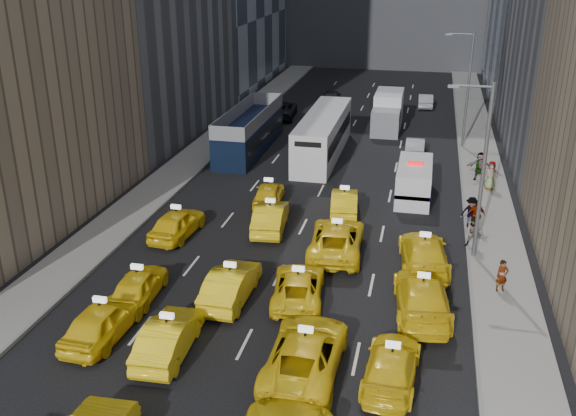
% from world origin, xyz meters
% --- Properties ---
extents(ground, '(160.00, 160.00, 0.00)m').
position_xyz_m(ground, '(0.00, 0.00, 0.00)').
color(ground, black).
rests_on(ground, ground).
extents(sidewalk_west, '(3.00, 90.00, 0.15)m').
position_xyz_m(sidewalk_west, '(-10.50, 25.00, 0.07)').
color(sidewalk_west, gray).
rests_on(sidewalk_west, ground).
extents(sidewalk_east, '(3.00, 90.00, 0.15)m').
position_xyz_m(sidewalk_east, '(10.50, 25.00, 0.07)').
color(sidewalk_east, gray).
rests_on(sidewalk_east, ground).
extents(curb_west, '(0.15, 90.00, 0.18)m').
position_xyz_m(curb_west, '(-9.05, 25.00, 0.09)').
color(curb_west, slate).
rests_on(curb_west, ground).
extents(curb_east, '(0.15, 90.00, 0.18)m').
position_xyz_m(curb_east, '(9.05, 25.00, 0.09)').
color(curb_east, slate).
rests_on(curb_east, ground).
extents(streetlight_near, '(2.15, 0.22, 9.00)m').
position_xyz_m(streetlight_near, '(9.18, 12.00, 4.92)').
color(streetlight_near, '#595B60').
rests_on(streetlight_near, ground).
extents(streetlight_far, '(2.15, 0.22, 9.00)m').
position_xyz_m(streetlight_far, '(9.18, 32.00, 4.92)').
color(streetlight_far, '#595B60').
rests_on(streetlight_far, ground).
extents(taxi_4, '(2.01, 4.60, 1.54)m').
position_xyz_m(taxi_4, '(-5.73, 1.23, 0.77)').
color(taxi_4, yellow).
rests_on(taxi_4, ground).
extents(taxi_5, '(1.79, 4.59, 1.49)m').
position_xyz_m(taxi_5, '(-2.68, 0.76, 0.74)').
color(taxi_5, yellow).
rests_on(taxi_5, ground).
extents(taxi_6, '(2.69, 5.74, 1.59)m').
position_xyz_m(taxi_6, '(2.72, 0.84, 0.79)').
color(taxi_6, yellow).
rests_on(taxi_6, ground).
extents(taxi_7, '(2.13, 4.72, 1.34)m').
position_xyz_m(taxi_7, '(5.90, 0.90, 0.67)').
color(taxi_7, yellow).
rests_on(taxi_7, ground).
extents(taxi_8, '(1.88, 4.19, 1.40)m').
position_xyz_m(taxi_8, '(-5.63, 4.43, 0.70)').
color(taxi_8, yellow).
rests_on(taxi_8, ground).
extents(taxi_9, '(1.70, 4.73, 1.55)m').
position_xyz_m(taxi_9, '(-1.57, 5.26, 0.78)').
color(taxi_9, yellow).
rests_on(taxi_9, ground).
extents(taxi_10, '(2.80, 5.01, 1.32)m').
position_xyz_m(taxi_10, '(1.39, 5.95, 0.66)').
color(taxi_10, yellow).
rests_on(taxi_10, ground).
extents(taxi_11, '(2.86, 5.81, 1.63)m').
position_xyz_m(taxi_11, '(6.84, 5.97, 0.81)').
color(taxi_11, yellow).
rests_on(taxi_11, ground).
extents(taxi_12, '(2.11, 4.57, 1.52)m').
position_xyz_m(taxi_12, '(-6.51, 11.24, 0.76)').
color(taxi_12, yellow).
rests_on(taxi_12, ground).
extents(taxi_13, '(2.13, 4.82, 1.54)m').
position_xyz_m(taxi_13, '(-1.71, 13.21, 0.77)').
color(taxi_13, yellow).
rests_on(taxi_13, ground).
extents(taxi_14, '(2.97, 5.88, 1.60)m').
position_xyz_m(taxi_14, '(2.35, 11.04, 0.80)').
color(taxi_14, yellow).
rests_on(taxi_14, ground).
extents(taxi_15, '(2.84, 5.73, 1.60)m').
position_xyz_m(taxi_15, '(6.81, 10.31, 0.80)').
color(taxi_15, yellow).
rests_on(taxi_15, ground).
extents(taxi_16, '(2.08, 4.26, 1.40)m').
position_xyz_m(taxi_16, '(-2.75, 16.92, 0.70)').
color(taxi_16, yellow).
rests_on(taxi_16, ground).
extents(taxi_17, '(2.04, 4.54, 1.44)m').
position_xyz_m(taxi_17, '(2.02, 16.42, 0.72)').
color(taxi_17, yellow).
rests_on(taxi_17, ground).
extents(nypd_van, '(2.55, 5.63, 2.35)m').
position_xyz_m(nypd_van, '(5.94, 20.10, 1.06)').
color(nypd_van, silver).
rests_on(nypd_van, ground).
extents(double_decker, '(3.63, 11.65, 3.34)m').
position_xyz_m(double_decker, '(-7.00, 27.74, 1.65)').
color(double_decker, black).
rests_on(double_decker, ground).
extents(city_bus, '(3.47, 12.61, 3.22)m').
position_xyz_m(city_bus, '(-1.18, 27.66, 1.60)').
color(city_bus, silver).
rests_on(city_bus, ground).
extents(box_truck, '(3.20, 7.04, 3.11)m').
position_xyz_m(box_truck, '(3.02, 36.55, 1.53)').
color(box_truck, white).
rests_on(box_truck, ground).
extents(misc_car_0, '(1.41, 4.02, 1.32)m').
position_xyz_m(misc_car_0, '(5.70, 29.46, 0.66)').
color(misc_car_0, '#AAACB1').
rests_on(misc_car_0, ground).
extents(misc_car_1, '(3.04, 5.71, 1.53)m').
position_xyz_m(misc_car_1, '(-6.98, 38.59, 0.76)').
color(misc_car_1, black).
rests_on(misc_car_1, ground).
extents(misc_car_2, '(2.23, 5.11, 1.46)m').
position_xyz_m(misc_car_2, '(2.08, 47.53, 0.73)').
color(misc_car_2, slate).
rests_on(misc_car_2, ground).
extents(misc_car_3, '(2.26, 4.76, 1.57)m').
position_xyz_m(misc_car_3, '(-3.19, 44.62, 0.79)').
color(misc_car_3, black).
rests_on(misc_car_3, ground).
extents(misc_car_4, '(1.54, 4.10, 1.34)m').
position_xyz_m(misc_car_4, '(6.10, 45.81, 0.67)').
color(misc_car_4, '#94979B').
rests_on(misc_car_4, ground).
extents(pedestrian_0, '(0.65, 0.53, 1.54)m').
position_xyz_m(pedestrian_0, '(10.34, 8.46, 0.92)').
color(pedestrian_0, gray).
rests_on(pedestrian_0, sidewalk_east).
extents(pedestrian_1, '(0.89, 0.59, 1.69)m').
position_xyz_m(pedestrian_1, '(9.27, 12.92, 0.99)').
color(pedestrian_1, gray).
rests_on(pedestrian_1, sidewalk_east).
extents(pedestrian_2, '(1.22, 0.66, 1.80)m').
position_xyz_m(pedestrian_2, '(9.25, 15.67, 1.05)').
color(pedestrian_2, gray).
rests_on(pedestrian_2, sidewalk_east).
extents(pedestrian_3, '(1.12, 0.68, 1.78)m').
position_xyz_m(pedestrian_3, '(9.50, 15.27, 1.04)').
color(pedestrian_3, gray).
rests_on(pedestrian_3, sidewalk_east).
extents(pedestrian_4, '(0.99, 0.63, 1.88)m').
position_xyz_m(pedestrian_4, '(10.76, 22.33, 1.09)').
color(pedestrian_4, gray).
rests_on(pedestrian_4, sidewalk_east).
extents(pedestrian_5, '(1.83, 0.69, 1.93)m').
position_xyz_m(pedestrian_5, '(10.16, 24.05, 1.11)').
color(pedestrian_5, gray).
rests_on(pedestrian_5, sidewalk_east).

